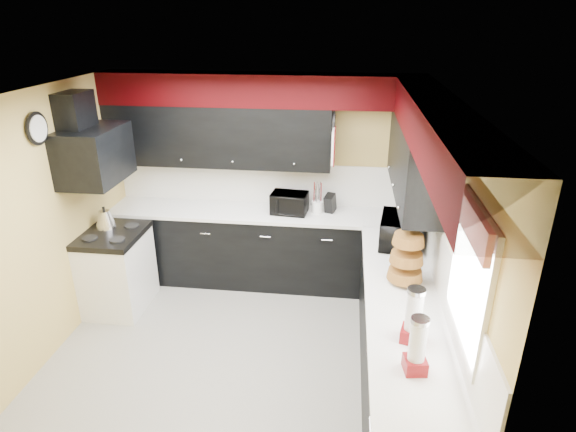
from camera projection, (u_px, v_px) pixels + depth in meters
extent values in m
plane|color=gray|center=(236.00, 358.00, 4.67)|extent=(3.60, 3.60, 0.00)
cube|color=#E0C666|center=(265.00, 178.00, 5.83)|extent=(3.60, 0.06, 2.50)
cube|color=#E0C666|center=(442.00, 254.00, 3.98)|extent=(0.06, 3.60, 2.50)
cube|color=#E0C666|center=(37.00, 232.00, 4.39)|extent=(0.06, 3.60, 2.50)
cube|color=white|center=(222.00, 97.00, 3.70)|extent=(3.60, 3.60, 0.06)
cube|color=black|center=(262.00, 248.00, 5.87)|extent=(3.60, 0.60, 0.90)
cube|color=black|center=(400.00, 353.00, 4.05)|extent=(0.60, 3.00, 0.90)
cube|color=white|center=(261.00, 213.00, 5.69)|extent=(3.62, 0.64, 0.04)
cube|color=white|center=(405.00, 306.00, 3.87)|extent=(0.64, 3.02, 0.04)
cube|color=white|center=(265.00, 183.00, 5.85)|extent=(3.60, 0.02, 0.50)
cube|color=white|center=(440.00, 261.00, 4.01)|extent=(0.02, 3.60, 0.50)
cube|color=black|center=(218.00, 136.00, 5.51)|extent=(2.60, 0.35, 0.70)
cube|color=black|center=(415.00, 159.00, 4.61)|extent=(0.35, 1.80, 0.70)
cube|color=black|center=(260.00, 90.00, 5.25)|extent=(3.60, 0.36, 0.35)
cube|color=black|center=(440.00, 130.00, 3.42)|extent=(0.36, 3.24, 0.35)
cube|color=white|center=(118.00, 272.00, 5.36)|extent=(0.60, 0.75, 0.86)
cube|color=black|center=(112.00, 235.00, 5.18)|extent=(0.62, 0.77, 0.06)
cube|color=black|center=(95.00, 155.00, 4.84)|extent=(0.50, 0.78, 0.55)
cube|color=black|center=(75.00, 113.00, 4.69)|extent=(0.24, 0.40, 0.40)
cube|color=red|center=(471.00, 219.00, 2.90)|extent=(0.04, 0.88, 0.20)
cube|color=white|center=(333.00, 146.00, 5.07)|extent=(0.03, 0.26, 0.35)
imported|color=black|center=(289.00, 203.00, 5.59)|extent=(0.45, 0.38, 0.24)
imported|color=black|center=(399.00, 231.00, 4.81)|extent=(0.43, 0.58, 0.30)
cylinder|color=white|center=(317.00, 207.00, 5.61)|extent=(0.17, 0.17, 0.14)
cube|color=black|center=(330.00, 203.00, 5.60)|extent=(0.14, 0.17, 0.22)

